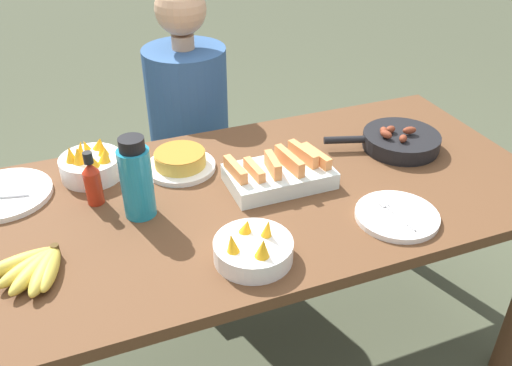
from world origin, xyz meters
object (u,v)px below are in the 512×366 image
object	(u,v)px
banana_bunch	(35,268)
empty_plate_near_front	(397,216)
frittata_plate_center	(180,162)
skillet	(399,141)
fruit_bowl_citrus	(253,249)
fruit_bowl_mango	(91,164)
person_figure	(191,156)
empty_plate_far_left	(4,195)
water_bottle	(136,179)
hot_sauce_bottle	(92,181)
melon_tray	(280,174)

from	to	relation	value
banana_bunch	empty_plate_near_front	distance (m)	0.91
frittata_plate_center	empty_plate_near_front	xyz separation A→B (m)	(0.47, -0.46, -0.02)
skillet	fruit_bowl_citrus	xyz separation A→B (m)	(-0.64, -0.34, 0.00)
fruit_bowl_mango	person_figure	world-z (taller)	person_figure
banana_bunch	person_figure	bearing A→B (deg)	54.23
fruit_bowl_mango	empty_plate_far_left	bearing A→B (deg)	-174.84
empty_plate_far_left	water_bottle	world-z (taller)	water_bottle
frittata_plate_center	person_figure	distance (m)	0.56
water_bottle	hot_sauce_bottle	size ratio (longest dim) A/B	1.44
water_bottle	person_figure	size ratio (longest dim) A/B	0.20
empty_plate_near_front	hot_sauce_bottle	size ratio (longest dim) A/B	1.39
melon_tray	skillet	size ratio (longest dim) A/B	0.82
empty_plate_near_front	hot_sauce_bottle	world-z (taller)	hot_sauce_bottle
banana_bunch	skillet	distance (m)	1.15
empty_plate_near_front	fruit_bowl_citrus	world-z (taller)	fruit_bowl_citrus
fruit_bowl_citrus	fruit_bowl_mango	bearing A→B (deg)	120.76
skillet	melon_tray	bearing A→B (deg)	24.26
frittata_plate_center	fruit_bowl_citrus	distance (m)	0.47
banana_bunch	hot_sauce_bottle	distance (m)	0.31
frittata_plate_center	person_figure	xyz separation A→B (m)	(0.15, 0.47, -0.27)
melon_tray	empty_plate_far_left	distance (m)	0.79
melon_tray	person_figure	size ratio (longest dim) A/B	0.26
banana_bunch	water_bottle	size ratio (longest dim) A/B	0.87
fruit_bowl_mango	hot_sauce_bottle	bearing A→B (deg)	-93.77
empty_plate_near_front	fruit_bowl_citrus	distance (m)	0.42
frittata_plate_center	empty_plate_near_front	world-z (taller)	frittata_plate_center
skillet	fruit_bowl_mango	size ratio (longest dim) A/B	2.02
hot_sauce_bottle	skillet	bearing A→B (deg)	-2.61
empty_plate_far_left	banana_bunch	bearing A→B (deg)	-79.21
fruit_bowl_citrus	water_bottle	distance (m)	0.37
melon_tray	frittata_plate_center	size ratio (longest dim) A/B	1.42
empty_plate_near_front	fruit_bowl_citrus	bearing A→B (deg)	-178.20
frittata_plate_center	melon_tray	bearing A→B (deg)	-36.29
fruit_bowl_citrus	person_figure	size ratio (longest dim) A/B	0.17
empty_plate_near_front	hot_sauce_bottle	bearing A→B (deg)	153.50
fruit_bowl_mango	water_bottle	xyz separation A→B (m)	(0.10, -0.24, 0.07)
water_bottle	fruit_bowl_citrus	bearing A→B (deg)	-52.68
frittata_plate_center	hot_sauce_bottle	distance (m)	0.28
empty_plate_near_front	empty_plate_far_left	distance (m)	1.09
skillet	hot_sauce_bottle	size ratio (longest dim) A/B	2.30
water_bottle	melon_tray	bearing A→B (deg)	0.22
empty_plate_near_front	fruit_bowl_citrus	size ratio (longest dim) A/B	1.16
fruit_bowl_citrus	empty_plate_near_front	bearing A→B (deg)	1.80
skillet	fruit_bowl_mango	xyz separation A→B (m)	(-0.95, 0.19, 0.01)
skillet	water_bottle	world-z (taller)	water_bottle
water_bottle	person_figure	world-z (taller)	person_figure
frittata_plate_center	water_bottle	world-z (taller)	water_bottle
fruit_bowl_citrus	hot_sauce_bottle	world-z (taller)	hot_sauce_bottle
fruit_bowl_mango	hot_sauce_bottle	world-z (taller)	hot_sauce_bottle
empty_plate_far_left	hot_sauce_bottle	distance (m)	0.28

